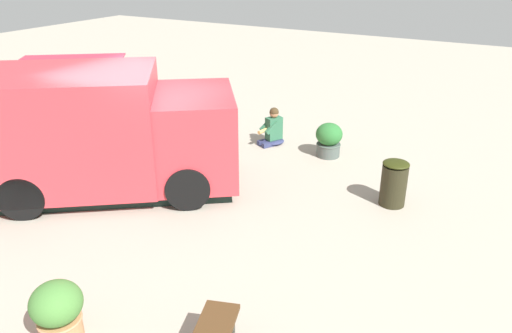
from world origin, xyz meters
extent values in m
plane|color=#ACA492|center=(0.00, 0.00, 0.00)|extent=(40.00, 40.00, 0.00)
cube|color=#DB363E|center=(-0.86, 1.13, 1.26)|extent=(3.81, 4.04, 2.09)
cube|color=#DB363E|center=(0.57, -0.79, 1.03)|extent=(2.60, 2.45, 1.63)
cube|color=#14232E|center=(0.99, -1.35, 1.32)|extent=(1.47, 1.10, 0.62)
cube|color=black|center=(0.05, 1.81, 1.39)|extent=(1.12, 1.49, 0.73)
cube|color=#E42E44|center=(0.29, 1.98, 2.26)|extent=(1.68, 1.97, 0.03)
cube|color=black|center=(-0.43, 0.55, 0.11)|extent=(4.17, 4.73, 0.22)
cylinder|color=black|center=(-0.36, -1.25, 0.40)|extent=(0.65, 0.77, 0.80)
cylinder|color=black|center=(1.27, -0.03, 0.40)|extent=(0.65, 0.77, 0.80)
cylinder|color=black|center=(-2.04, 1.00, 0.40)|extent=(0.65, 0.77, 0.80)
cylinder|color=black|center=(-0.40, 2.21, 0.40)|extent=(0.65, 0.77, 0.80)
ellipsoid|color=navy|center=(3.22, -1.09, 0.06)|extent=(0.66, 0.63, 0.12)
cube|color=navy|center=(3.09, -0.91, 0.06)|extent=(0.37, 0.26, 0.11)
cube|color=navy|center=(3.00, -1.09, 0.06)|extent=(0.37, 0.26, 0.11)
cube|color=#2F6848|center=(3.22, -1.09, 0.39)|extent=(0.43, 0.37, 0.54)
sphere|color=#AF7C55|center=(3.22, -1.09, 0.76)|extent=(0.22, 0.22, 0.22)
sphere|color=#42331D|center=(3.22, -1.09, 0.79)|extent=(0.22, 0.22, 0.22)
cube|color=#2F6848|center=(3.15, -0.93, 0.46)|extent=(0.35, 0.24, 0.28)
cube|color=#2F6848|center=(3.05, -1.13, 0.46)|extent=(0.35, 0.24, 0.28)
cylinder|color=tan|center=(2.95, -0.95, 0.39)|extent=(0.33, 0.13, 0.09)
cube|color=#D24337|center=(2.95, -0.95, 0.40)|extent=(0.27, 0.08, 0.02)
cylinder|color=#495550|center=(3.16, -2.51, 0.15)|extent=(0.52, 0.52, 0.30)
torus|color=#47574E|center=(3.16, -2.51, 0.28)|extent=(0.54, 0.54, 0.04)
ellipsoid|color=#2B6D30|center=(3.16, -2.51, 0.52)|extent=(0.59, 0.59, 0.50)
sphere|color=#A446AC|center=(3.34, -2.67, 0.57)|extent=(0.06, 0.06, 0.06)
sphere|color=purple|center=(3.01, -2.61, 0.68)|extent=(0.06, 0.06, 0.06)
sphere|color=purple|center=(3.31, -2.34, 0.62)|extent=(0.08, 0.08, 0.08)
cylinder|color=tan|center=(-3.73, -1.90, 0.16)|extent=(0.50, 0.50, 0.31)
torus|color=tan|center=(-3.73, -1.90, 0.30)|extent=(0.52, 0.52, 0.04)
ellipsoid|color=#498038|center=(-3.73, -1.90, 0.54)|extent=(0.61, 0.61, 0.51)
sphere|color=red|center=(-3.56, -1.80, 0.68)|extent=(0.06, 0.06, 0.06)
sphere|color=red|center=(-3.94, -1.92, 0.67)|extent=(0.07, 0.07, 0.07)
sphere|color=#E13843|center=(-3.62, -2.12, 0.59)|extent=(0.05, 0.05, 0.05)
sphere|color=red|center=(-3.65, -1.68, 0.64)|extent=(0.08, 0.08, 0.08)
cube|color=#313127|center=(-2.90, -3.60, 0.22)|extent=(0.18, 0.35, 0.44)
cylinder|color=#2A2717|center=(1.59, -4.38, 0.38)|extent=(0.46, 0.46, 0.76)
ellipsoid|color=#2C310E|center=(1.59, -4.38, 0.80)|extent=(0.47, 0.47, 0.10)
camera|label=1|loc=(-6.53, -6.14, 4.27)|focal=34.47mm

